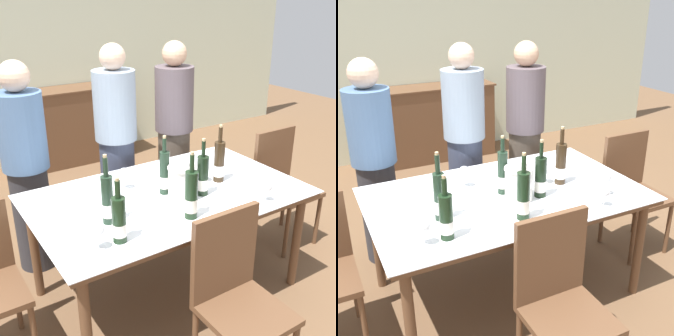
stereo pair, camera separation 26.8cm
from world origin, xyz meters
The scene contains 21 objects.
ground_plane centered at (0.00, 0.00, 0.00)m, with size 12.00×12.00×0.00m, color brown.
back_wall centered at (0.00, 3.03, 1.40)m, with size 8.00×0.10×2.80m.
sideboard_cabinet centered at (0.34, 2.74, 0.46)m, with size 1.61×0.46×0.92m.
dining_table centered at (0.00, 0.00, 0.69)m, with size 1.77×1.08×0.76m.
ice_bucket centered at (0.03, -0.11, 0.88)m, with size 0.19×0.19×0.22m.
wine_bottle_0 centered at (-0.01, 0.02, 0.90)m, with size 0.07×0.07×0.39m.
wine_bottle_1 centered at (-0.06, -0.34, 0.90)m, with size 0.08×0.08×0.41m.
wine_bottle_2 centered at (0.40, -0.02, 0.90)m, with size 0.07×0.07×0.41m.
wine_bottle_3 centered at (0.18, -0.13, 0.89)m, with size 0.08×0.08×0.38m.
wine_bottle_4 centered at (-0.52, -0.34, 0.88)m, with size 0.08×0.08×0.37m.
wine_bottle_5 centered at (-0.49, -0.13, 0.90)m, with size 0.07×0.07×0.41m.
wine_glass_0 centered at (0.46, -0.42, 0.85)m, with size 0.07×0.07×0.13m.
wine_glass_1 centered at (0.31, 0.03, 0.86)m, with size 0.08×0.08×0.14m.
wine_glass_2 centered at (0.56, -0.30, 0.87)m, with size 0.08×0.08×0.16m.
wine_glass_3 centered at (-0.20, 0.22, 0.87)m, with size 0.07×0.07×0.15m.
wine_glass_4 centered at (-0.65, -0.35, 0.86)m, with size 0.08×0.08×0.14m.
chair_near_front centered at (-0.07, -0.76, 0.53)m, with size 0.42×0.42×0.95m.
chair_right_end centered at (1.18, 0.09, 0.54)m, with size 0.42×0.42×0.94m.
person_host centered at (-0.68, 0.82, 0.79)m, with size 0.33×0.33×1.57m.
person_guest_left centered at (0.04, 0.80, 0.82)m, with size 0.33×0.33×1.64m.
person_guest_right centered at (0.61, 0.84, 0.81)m, with size 0.33×0.33×1.62m.
Camera 1 is at (-1.35, -2.07, 1.97)m, focal length 45.00 mm.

